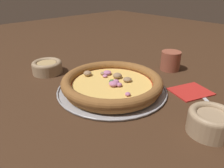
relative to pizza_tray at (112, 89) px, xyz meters
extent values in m
plane|color=#3D2616|center=(0.00, 0.00, 0.00)|extent=(3.00, 3.00, 0.00)
cylinder|color=#9E9EA3|center=(0.00, 0.00, 0.00)|extent=(0.36, 0.36, 0.01)
torus|color=#9E9EA3|center=(0.00, 0.00, 0.00)|extent=(0.37, 0.37, 0.01)
cylinder|color=#BC7F42|center=(0.00, 0.00, 0.01)|extent=(0.31, 0.31, 0.01)
torus|color=brown|center=(0.00, 0.00, 0.03)|extent=(0.33, 0.33, 0.03)
cylinder|color=#B7381E|center=(0.00, 0.00, 0.02)|extent=(0.28, 0.28, 0.00)
cylinder|color=#E5B75B|center=(0.00, 0.00, 0.02)|extent=(0.26, 0.26, 0.00)
ellipsoid|color=#B26B93|center=(-0.02, -0.05, 0.03)|extent=(0.02, 0.02, 0.01)
ellipsoid|color=#B26B93|center=(-0.04, -0.07, 0.03)|extent=(0.04, 0.04, 0.01)
ellipsoid|color=#B26B93|center=(0.00, 0.03, 0.03)|extent=(0.02, 0.02, 0.01)
ellipsoid|color=#8E7051|center=(-0.05, 0.02, 0.03)|extent=(0.04, 0.04, 0.01)
ellipsoid|color=#B26B93|center=(0.02, 0.09, 0.03)|extent=(0.02, 0.02, 0.01)
ellipsoid|color=#8E7051|center=(-0.04, -0.02, 0.03)|extent=(0.03, 0.03, 0.02)
ellipsoid|color=#8E7051|center=(-0.02, -0.07, 0.03)|extent=(0.03, 0.03, 0.01)
ellipsoid|color=#8E7051|center=(0.02, -0.11, 0.03)|extent=(0.03, 0.03, 0.02)
ellipsoid|color=#B26B93|center=(0.01, 0.02, 0.03)|extent=(0.04, 0.04, 0.02)
ellipsoid|color=#B26B93|center=(-0.01, 0.01, 0.03)|extent=(0.03, 0.03, 0.01)
ellipsoid|color=#33602D|center=(0.00, 0.00, 0.03)|extent=(0.03, 0.03, 0.01)
cylinder|color=#9E8466|center=(0.08, -0.29, 0.02)|extent=(0.12, 0.12, 0.04)
torus|color=#9E8466|center=(0.08, -0.29, 0.03)|extent=(0.12, 0.12, 0.02)
cylinder|color=tan|center=(0.08, -0.29, 0.04)|extent=(0.07, 0.07, 0.00)
cylinder|color=#9E8466|center=(-0.02, 0.32, 0.02)|extent=(0.11, 0.11, 0.05)
torus|color=#9E8466|center=(-0.02, 0.32, 0.05)|extent=(0.11, 0.11, 0.02)
cylinder|color=brown|center=(-0.31, 0.02, 0.03)|extent=(0.08, 0.08, 0.08)
cube|color=#B2231E|center=(-0.19, 0.19, 0.00)|extent=(0.15, 0.14, 0.01)
cube|color=#B7B7BC|center=(-0.14, 0.28, 0.00)|extent=(0.09, 0.11, 0.00)
cube|color=#B7B7BC|center=(-0.20, 0.21, 0.00)|extent=(0.05, 0.05, 0.00)
camera|label=1|loc=(0.44, 0.48, 0.33)|focal=35.00mm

